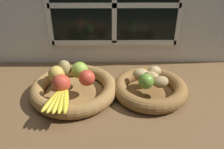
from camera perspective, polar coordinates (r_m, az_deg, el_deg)
ground_plane at (r=106.29cm, az=0.73°, el=-4.88°), size 140.00×90.00×3.00cm
back_wall at (r=120.64cm, az=0.55°, el=15.10°), size 140.00×4.60×55.00cm
fruit_bowl_left at (r=103.77cm, az=-9.10°, el=-3.43°), size 37.33×37.33×5.93cm
fruit_bowl_right at (r=103.96cm, az=9.08°, el=-3.35°), size 31.90×31.90×5.93cm
apple_red_front at (r=95.60cm, az=-12.06°, el=-2.13°), size 7.32×7.32×7.32cm
apple_green_back at (r=103.49cm, az=-7.79°, el=1.04°), size 7.34×7.34×7.34cm
apple_golden_left at (r=103.23cm, az=-13.13°, el=0.27°), size 6.98×6.98×6.98cm
apple_red_right at (r=98.13cm, az=-6.06°, el=-0.82°), size 6.76×6.76×6.76cm
pear_brown at (r=104.73cm, az=-11.37°, el=1.31°), size 7.40×7.66×8.13cm
banana_bunch_front at (r=91.42cm, az=-12.40°, el=-5.64°), size 10.83×18.40×2.64cm
potato_oblong at (r=102.97cm, az=7.01°, el=0.07°), size 8.04×6.89×4.66cm
potato_large at (r=100.91cm, az=9.34°, el=-0.66°), size 8.12×6.76×5.13cm
potato_back at (r=105.21cm, az=10.10°, el=0.66°), size 7.24×6.19×5.13cm
potato_small at (r=98.81cm, az=11.55°, el=-1.74°), size 8.10×7.09×4.85cm
lime_near at (r=96.74cm, az=8.13°, el=-1.63°), size 6.32×6.32×6.32cm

